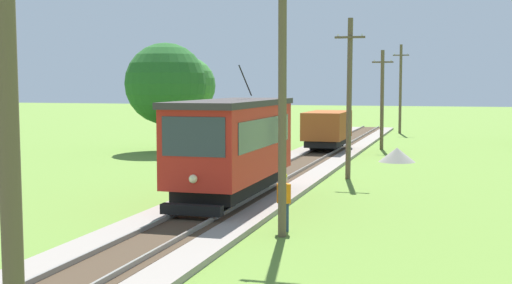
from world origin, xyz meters
TOP-DOWN VIEW (x-y plane):
  - red_tram at (0.00, 16.17)m, footprint 2.60×8.54m
  - freight_car at (0.00, 35.76)m, footprint 2.40×5.20m
  - utility_pole_foreground at (3.09, -1.52)m, footprint 1.40×0.31m
  - utility_pole_near_tram at (3.09, 11.21)m, footprint 1.40×0.28m
  - utility_pole_mid at (3.09, 24.14)m, footprint 1.40×0.56m
  - utility_pole_far at (3.09, 39.05)m, footprint 1.40×0.37m
  - utility_pole_distant at (3.09, 54.71)m, footprint 1.40×0.26m
  - gravel_pile at (4.69, 31.80)m, footprint 2.05×2.05m
  - track_worker at (2.96, 11.93)m, footprint 0.45×0.38m
  - tree_left_near at (-10.31, 34.07)m, footprint 5.29×5.29m
  - tree_left_far at (-9.66, 36.16)m, footprint 3.86×3.86m

SIDE VIEW (x-z plane):
  - gravel_pile at x=4.69m, z-range 0.00..0.81m
  - track_worker at x=2.96m, z-range 0.09..1.88m
  - freight_car at x=0.00m, z-range 0.40..2.71m
  - red_tram at x=0.00m, z-range -0.20..4.59m
  - utility_pole_far at x=3.09m, z-range 0.10..6.71m
  - utility_pole_mid at x=3.09m, z-range 0.10..7.52m
  - utility_pole_distant at x=3.09m, z-range 0.10..7.89m
  - utility_pole_near_tram at x=3.09m, z-range 0.10..8.23m
  - utility_pole_foreground at x=3.09m, z-range 0.10..8.30m
  - tree_left_far at x=-9.66m, z-range 1.16..7.36m
  - tree_left_near at x=-10.31m, z-range 0.87..7.91m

